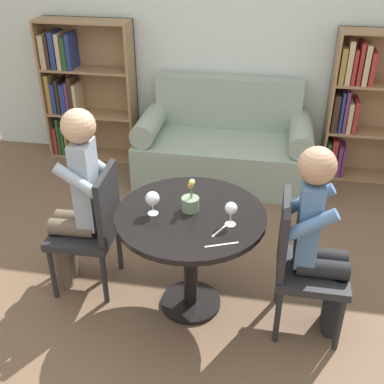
# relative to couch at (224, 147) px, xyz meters

# --- Properties ---
(ground_plane) EXTENTS (16.00, 16.00, 0.00)m
(ground_plane) POSITION_rel_couch_xyz_m (0.00, -1.83, -0.31)
(ground_plane) COLOR brown
(back_wall) EXTENTS (5.20, 0.05, 2.70)m
(back_wall) POSITION_rel_couch_xyz_m (0.00, 0.43, 1.04)
(back_wall) COLOR silver
(back_wall) RESTS_ON ground_plane
(round_table) EXTENTS (0.91, 0.91, 0.73)m
(round_table) POSITION_rel_couch_xyz_m (0.00, -1.83, 0.27)
(round_table) COLOR black
(round_table) RESTS_ON ground_plane
(couch) EXTENTS (1.64, 0.80, 0.92)m
(couch) POSITION_rel_couch_xyz_m (0.00, 0.00, 0.00)
(couch) COLOR gray
(couch) RESTS_ON ground_plane
(bookshelf_left) EXTENTS (0.92, 0.28, 1.40)m
(bookshelf_left) POSITION_rel_couch_xyz_m (-1.53, 0.27, 0.39)
(bookshelf_left) COLOR #93704C
(bookshelf_left) RESTS_ON ground_plane
(bookshelf_right) EXTENTS (0.92, 0.28, 1.40)m
(bookshelf_right) POSITION_rel_couch_xyz_m (1.28, 0.27, 0.40)
(bookshelf_right) COLOR #93704C
(bookshelf_right) RESTS_ON ground_plane
(chair_left) EXTENTS (0.43, 0.43, 0.90)m
(chair_left) POSITION_rel_couch_xyz_m (-0.67, -1.74, 0.18)
(chair_left) COLOR #232326
(chair_left) RESTS_ON ground_plane
(chair_right) EXTENTS (0.42, 0.42, 0.90)m
(chair_right) POSITION_rel_couch_xyz_m (0.67, -1.88, 0.18)
(chair_right) COLOR #232326
(chair_right) RESTS_ON ground_plane
(person_left) EXTENTS (0.42, 0.35, 1.31)m
(person_left) POSITION_rel_couch_xyz_m (-0.76, -1.74, 0.39)
(person_left) COLOR brown
(person_left) RESTS_ON ground_plane
(person_right) EXTENTS (0.42, 0.34, 1.24)m
(person_right) POSITION_rel_couch_xyz_m (0.76, -1.88, 0.35)
(person_right) COLOR black
(person_right) RESTS_ON ground_plane
(wine_glass_left) EXTENTS (0.09, 0.09, 0.15)m
(wine_glass_left) POSITION_rel_couch_xyz_m (-0.22, -1.87, 0.52)
(wine_glass_left) COLOR white
(wine_glass_left) RESTS_ON round_table
(wine_glass_right) EXTENTS (0.07, 0.07, 0.15)m
(wine_glass_right) POSITION_rel_couch_xyz_m (0.25, -1.91, 0.52)
(wine_glass_right) COLOR white
(wine_glass_right) RESTS_ON round_table
(flower_vase) EXTENTS (0.11, 0.11, 0.21)m
(flower_vase) POSITION_rel_couch_xyz_m (-0.01, -1.79, 0.47)
(flower_vase) COLOR gray
(flower_vase) RESTS_ON round_table
(knife_left_setting) EXTENTS (0.10, 0.17, 0.00)m
(knife_left_setting) POSITION_rel_couch_xyz_m (0.20, -1.96, 0.42)
(knife_left_setting) COLOR silver
(knife_left_setting) RESTS_ON round_table
(fork_left_setting) EXTENTS (0.18, 0.08, 0.00)m
(fork_left_setting) POSITION_rel_couch_xyz_m (0.22, -2.11, 0.42)
(fork_left_setting) COLOR silver
(fork_left_setting) RESTS_ON round_table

